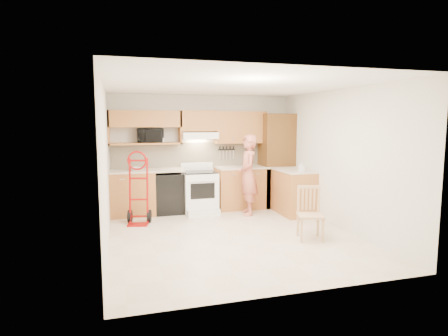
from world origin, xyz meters
name	(u,v)px	position (x,y,z in m)	size (l,w,h in m)	color
floor	(232,236)	(0.00, 0.00, -0.01)	(4.00, 4.50, 0.02)	beige
ceiling	(233,85)	(0.00, 0.00, 2.51)	(4.00, 4.50, 0.02)	white
wall_back	(202,152)	(0.00, 2.26, 1.25)	(4.00, 0.02, 2.50)	beige
wall_front	(295,184)	(0.00, -2.26, 1.25)	(4.00, 0.02, 2.50)	beige
wall_left	(105,166)	(-2.01, 0.00, 1.25)	(0.02, 4.50, 2.50)	beige
wall_right	(339,159)	(2.01, 0.00, 1.25)	(0.02, 4.50, 2.50)	beige
backsplash	(203,155)	(0.00, 2.23, 1.20)	(3.92, 0.03, 0.55)	beige
lower_cab_left	(132,194)	(-1.55, 1.95, 0.45)	(0.90, 0.60, 0.90)	#A76C40
dishwasher	(169,193)	(-0.80, 1.95, 0.42)	(0.60, 0.60, 0.85)	black
lower_cab_right	(242,188)	(0.83, 1.95, 0.45)	(1.14, 0.60, 0.90)	#A76C40
countertop_left	(147,171)	(-1.25, 1.95, 0.92)	(1.50, 0.63, 0.04)	beige
countertop_right	(242,167)	(0.83, 1.95, 0.92)	(1.14, 0.63, 0.04)	beige
cab_return_right	(293,193)	(1.70, 1.15, 0.45)	(0.60, 1.00, 0.90)	#A76C40
countertop_return	(294,170)	(1.70, 1.15, 0.92)	(0.63, 1.00, 0.04)	beige
pantry_tall	(276,160)	(1.65, 1.95, 1.05)	(0.70, 0.60, 2.10)	#4D2E15
upper_cab_left	(145,119)	(-1.25, 2.08, 1.98)	(1.50, 0.33, 0.34)	#A76C40
upper_shelf_mw	(146,144)	(-1.25, 2.08, 1.47)	(1.50, 0.33, 0.04)	#A76C40
upper_cab_center	(198,121)	(-0.12, 2.08, 1.94)	(0.76, 0.33, 0.44)	#A76C40
upper_cab_right	(240,127)	(0.83, 2.08, 1.80)	(1.14, 0.33, 0.70)	#A76C40
range_hood	(199,136)	(-0.12, 2.02, 1.63)	(0.76, 0.46, 0.14)	white
knife_strip	(227,152)	(0.55, 2.21, 1.24)	(0.40, 0.05, 0.29)	black
microwave	(150,136)	(-1.15, 2.08, 1.64)	(0.53, 0.36, 0.29)	black
range	(200,189)	(-0.16, 1.77, 0.52)	(0.70, 0.93, 1.04)	white
person	(248,175)	(0.76, 1.35, 0.83)	(0.61, 0.40, 1.66)	#B9614D
hand_truck	(138,191)	(-1.47, 1.21, 0.62)	(0.49, 0.45, 1.25)	#990B09
dining_chair	(310,213)	(1.17, -0.53, 0.43)	(0.39, 0.43, 0.87)	tan
soap_bottle	(302,166)	(1.70, 0.82, 1.04)	(0.09, 0.09, 0.19)	white
bowl	(135,169)	(-1.49, 1.95, 0.97)	(0.23, 0.23, 0.06)	white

